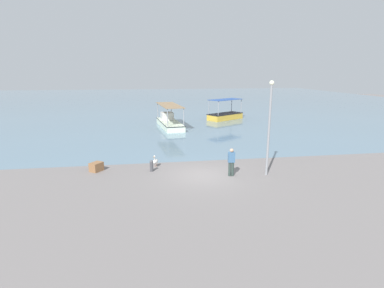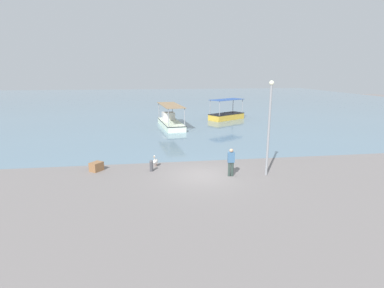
{
  "view_description": "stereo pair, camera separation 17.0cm",
  "coord_description": "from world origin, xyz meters",
  "px_view_note": "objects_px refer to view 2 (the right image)",
  "views": [
    {
      "loc": [
        -3.26,
        -16.78,
        6.08
      ],
      "look_at": [
        -0.3,
        2.54,
        1.35
      ],
      "focal_mm": 28.0,
      "sensor_mm": 36.0,
      "label": 1
    },
    {
      "loc": [
        -3.09,
        -16.8,
        6.08
      ],
      "look_at": [
        -0.3,
        2.54,
        1.35
      ],
      "focal_mm": 28.0,
      "sensor_mm": 36.0,
      "label": 2
    }
  ],
  "objects_px": {
    "mooring_bollard": "(151,165)",
    "cargo_crate": "(96,167)",
    "fishing_boat_far_right": "(170,122)",
    "pelican": "(155,161)",
    "lamp_post": "(269,123)",
    "fisherman_standing": "(231,161)",
    "fishing_boat_near_right": "(226,115)"
  },
  "relations": [
    {
      "from": "fishing_boat_far_right",
      "to": "cargo_crate",
      "type": "distance_m",
      "value": 15.84
    },
    {
      "from": "fishing_boat_far_right",
      "to": "lamp_post",
      "type": "bearing_deg",
      "value": -75.17
    },
    {
      "from": "fishing_boat_near_right",
      "to": "mooring_bollard",
      "type": "height_order",
      "value": "fishing_boat_near_right"
    },
    {
      "from": "fishing_boat_near_right",
      "to": "fishing_boat_far_right",
      "type": "bearing_deg",
      "value": -149.68
    },
    {
      "from": "fishing_boat_near_right",
      "to": "fisherman_standing",
      "type": "height_order",
      "value": "fishing_boat_near_right"
    },
    {
      "from": "fishing_boat_near_right",
      "to": "lamp_post",
      "type": "bearing_deg",
      "value": -98.29
    },
    {
      "from": "fishing_boat_far_right",
      "to": "pelican",
      "type": "bearing_deg",
      "value": -98.14
    },
    {
      "from": "fishing_boat_near_right",
      "to": "cargo_crate",
      "type": "bearing_deg",
      "value": -124.89
    },
    {
      "from": "lamp_post",
      "to": "cargo_crate",
      "type": "bearing_deg",
      "value": 167.39
    },
    {
      "from": "fishing_boat_near_right",
      "to": "fishing_boat_far_right",
      "type": "relative_size",
      "value": 0.73
    },
    {
      "from": "pelican",
      "to": "fishing_boat_far_right",
      "type": "bearing_deg",
      "value": 81.86
    },
    {
      "from": "fishing_boat_near_right",
      "to": "mooring_bollard",
      "type": "distance_m",
      "value": 22.18
    },
    {
      "from": "mooring_bollard",
      "to": "fisherman_standing",
      "type": "xyz_separation_m",
      "value": [
        4.69,
        -1.56,
        0.51
      ]
    },
    {
      "from": "lamp_post",
      "to": "mooring_bollard",
      "type": "bearing_deg",
      "value": 165.88
    },
    {
      "from": "fishing_boat_near_right",
      "to": "fishing_boat_far_right",
      "type": "xyz_separation_m",
      "value": [
        -7.65,
        -4.47,
        0.03
      ]
    },
    {
      "from": "cargo_crate",
      "to": "mooring_bollard",
      "type": "bearing_deg",
      "value": -9.55
    },
    {
      "from": "mooring_bollard",
      "to": "cargo_crate",
      "type": "distance_m",
      "value": 3.47
    },
    {
      "from": "cargo_crate",
      "to": "fishing_boat_near_right",
      "type": "bearing_deg",
      "value": 55.11
    },
    {
      "from": "lamp_post",
      "to": "cargo_crate",
      "type": "xyz_separation_m",
      "value": [
        -10.27,
        2.3,
        -2.88
      ]
    },
    {
      "from": "pelican",
      "to": "mooring_bollard",
      "type": "distance_m",
      "value": 0.98
    },
    {
      "from": "lamp_post",
      "to": "fisherman_standing",
      "type": "height_order",
      "value": "lamp_post"
    },
    {
      "from": "fisherman_standing",
      "to": "mooring_bollard",
      "type": "bearing_deg",
      "value": 161.56
    },
    {
      "from": "pelican",
      "to": "mooring_bollard",
      "type": "xyz_separation_m",
      "value": [
        -0.27,
        -0.94,
        0.02
      ]
    },
    {
      "from": "fishing_boat_far_right",
      "to": "mooring_bollard",
      "type": "relative_size",
      "value": 9.66
    },
    {
      "from": "mooring_bollard",
      "to": "lamp_post",
      "type": "bearing_deg",
      "value": -14.12
    },
    {
      "from": "fishing_boat_far_right",
      "to": "fisherman_standing",
      "type": "bearing_deg",
      "value": -82.07
    },
    {
      "from": "fishing_boat_far_right",
      "to": "cargo_crate",
      "type": "relative_size",
      "value": 9.56
    },
    {
      "from": "fishing_boat_near_right",
      "to": "fisherman_standing",
      "type": "relative_size",
      "value": 3.05
    },
    {
      "from": "fishing_boat_far_right",
      "to": "lamp_post",
      "type": "distance_m",
      "value": 17.83
    },
    {
      "from": "fisherman_standing",
      "to": "cargo_crate",
      "type": "height_order",
      "value": "fisherman_standing"
    },
    {
      "from": "pelican",
      "to": "fisherman_standing",
      "type": "height_order",
      "value": "fisherman_standing"
    },
    {
      "from": "lamp_post",
      "to": "cargo_crate",
      "type": "distance_m",
      "value": 10.91
    }
  ]
}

